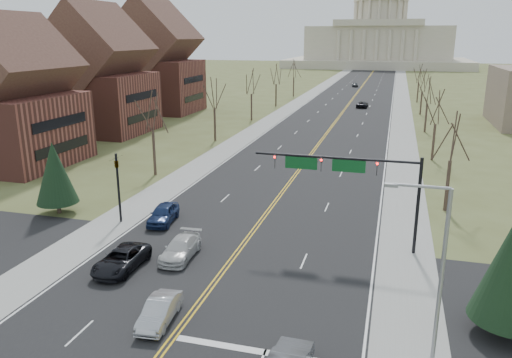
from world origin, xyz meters
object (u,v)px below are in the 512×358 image
Objects in this scene: signal_mast at (348,173)px; car_sb_inner_second at (181,248)px; car_sb_outer_lead at (121,260)px; signal_left at (118,180)px; car_far_sb at (355,84)px; car_sb_inner_lead at (159,311)px; car_sb_outer_second at (163,214)px; street_light at (436,268)px; car_far_nb at (362,104)px.

signal_mast is 13.26m from car_sb_inner_second.
signal_mast is 17.08m from car_sb_outer_lead.
signal_left is 1.39× the size of car_far_sb.
signal_mast is 2.38× the size of car_sb_outer_lead.
car_sb_inner_lead is 0.88× the size of car_sb_outer_second.
car_sb_inner_lead is at bearing -72.87° from car_sb_outer_second.
signal_mast is 3.00× the size of car_sb_inner_lead.
car_sb_inner_lead is at bearing 179.38° from street_light.
car_sb_inner_second reaches higher than car_sb_inner_lead.
car_sb_outer_second reaches higher than car_far_sb.
signal_left reaches higher than car_sb_outer_second.
car_far_sb reaches higher than car_sb_inner_lead.
street_light is at bearing -42.50° from car_sb_outer_second.
car_sb_inner_lead is at bearing 90.00° from car_far_nb.
street_light reaches higher than car_far_nb.
car_sb_outer_lead is at bearing -150.37° from signal_mast.
signal_left is 79.44m from car_far_nb.
car_sb_inner_lead is 91.44m from car_far_nb.
car_sb_outer_second is 124.63m from car_far_sb.
car_sb_inner_lead is (10.17, -13.35, -3.04)m from signal_left.
car_sb_inner_second is at bearing 88.13° from car_far_nb.
car_sb_outer_lead is at bearing -59.48° from signal_left.
signal_left is 9.84m from car_sb_outer_lead.
street_light is 18.87m from car_sb_inner_second.
signal_left is 1.25× the size of car_sb_inner_second.
signal_left is at bearing 180.00° from signal_mast.
car_sb_inner_lead is 0.94× the size of car_far_sb.
signal_left is 1.30× the size of car_sb_outer_second.
car_far_sb is (5.82, 124.49, -0.05)m from car_sb_outer_second.
car_far_sb is at bearing 94.34° from signal_mast.
street_light is 1.97× the size of car_sb_outer_second.
car_far_nb is (4.77, 91.31, 0.01)m from car_sb_inner_lead.
car_sb_outer_lead is 8.95m from car_sb_outer_second.
car_sb_inner_lead is at bearing -44.39° from car_sb_outer_lead.
car_far_sb is (9.43, 125.30, -2.97)m from signal_left.
signal_left is at bearing 143.34° from car_sb_inner_second.
car_far_sb is (-14.81, 138.80, -4.48)m from street_light.
signal_mast is 2.82× the size of car_far_sb.
car_far_sb reaches higher than car_sb_inner_second.
signal_mast reaches higher than car_sb_inner_second.
car_sb_inner_lead is 138.65m from car_far_sb.
signal_left is 27.78m from street_light.
signal_mast is 125.76m from car_far_sb.
car_sb_inner_second is (-11.08, -5.26, -5.05)m from signal_mast.
car_sb_inner_second is at bearing -154.60° from signal_mast.
car_sb_inner_lead is (-14.06, 0.15, -4.55)m from street_light.
signal_left is 1.49× the size of car_sb_inner_lead.
car_sb_outer_lead is 4.19m from car_sb_inner_second.
car_sb_outer_second is (-20.63, 14.31, -4.43)m from street_light.
signal_left reaches higher than car_far_sb.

